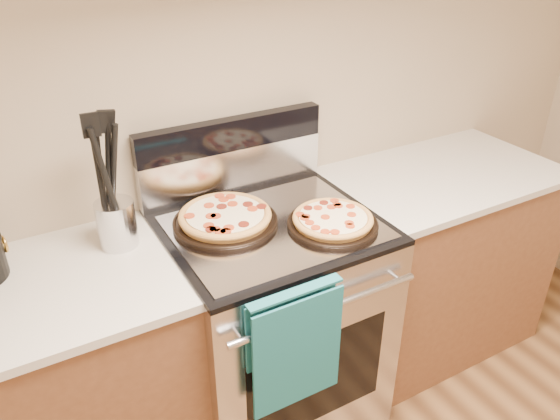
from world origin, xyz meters
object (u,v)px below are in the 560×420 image
range_body (272,324)px  utensil_crock (117,224)px  pepperoni_pizza_front (333,221)px  pepperoni_pizza_back (225,218)px

range_body → utensil_crock: (-0.50, 0.15, 0.54)m
range_body → utensil_crock: size_ratio=5.56×
range_body → pepperoni_pizza_front: (0.18, -0.13, 0.50)m
pepperoni_pizza_front → pepperoni_pizza_back: bearing=148.4°
pepperoni_pizza_back → utensil_crock: (-0.36, 0.08, 0.04)m
range_body → pepperoni_pizza_back: size_ratio=2.44×
range_body → pepperoni_pizza_front: bearing=-35.8°
pepperoni_pizza_back → pepperoni_pizza_front: bearing=-31.6°
pepperoni_pizza_back → pepperoni_pizza_front: (0.33, -0.20, -0.00)m
range_body → pepperoni_pizza_back: 0.53m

